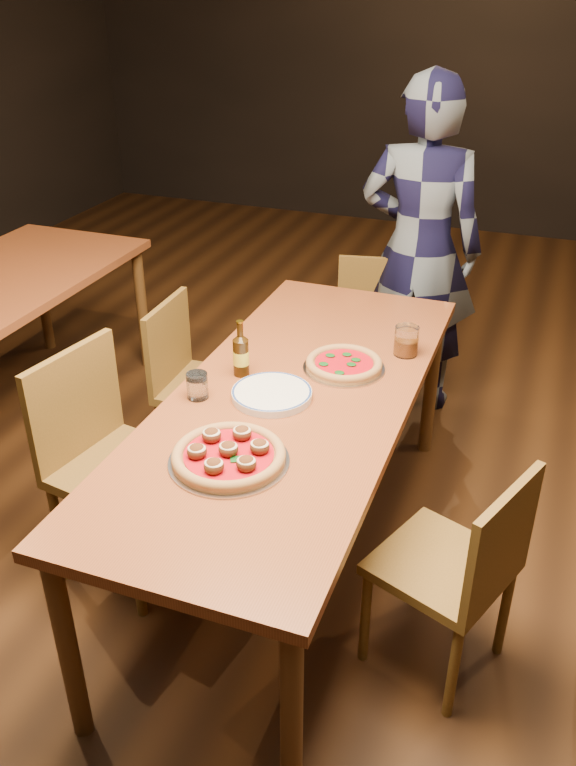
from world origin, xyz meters
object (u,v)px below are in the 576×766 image
(beer_bottle, at_px, (241,356))
(water_glass, at_px, (197,386))
(chair_end, at_px, (371,340))
(diner, at_px, (420,249))
(table_main, at_px, (293,411))
(amber_glass, at_px, (406,341))
(chair_main_nw, at_px, (124,468))
(plate_stack, at_px, (272,394))
(pizza_meatball, at_px, (229,455))
(chair_main_e, at_px, (442,563))
(chair_main_sw, at_px, (208,386))
(pizza_margherita, at_px, (344,364))

(beer_bottle, relative_size, water_glass, 2.26)
(chair_end, distance_m, diner, 0.51)
(table_main, height_order, amber_glass, amber_glass)
(chair_main_nw, xyz_separation_m, beer_bottle, (0.34, 0.32, 0.36))
(chair_main_nw, bearing_deg, amber_glass, -41.75)
(beer_bottle, bearing_deg, amber_glass, 34.96)
(table_main, distance_m, plate_stack, 0.11)
(table_main, xyz_separation_m, beer_bottle, (-0.22, 0.07, 0.15))
(chair_end, xyz_separation_m, pizza_meatball, (-0.03, -1.64, 0.37))
(chair_main_e, distance_m, amber_glass, 0.88)
(chair_main_sw, height_order, plate_stack, chair_main_sw)
(chair_main_sw, xyz_separation_m, pizza_meatball, (0.54, -0.92, 0.36))
(chair_end, bearing_deg, table_main, -101.04)
(chair_end, distance_m, water_glass, 1.41)
(chair_main_sw, xyz_separation_m, plate_stack, (0.52, -0.52, 0.35))
(pizza_meatball, bearing_deg, chair_main_e, 14.24)
(chair_main_e, relative_size, plate_stack, 2.96)
(chair_main_nw, bearing_deg, plate_stack, -58.35)
(chair_main_sw, xyz_separation_m, diner, (0.73, 0.93, 0.42))
(pizza_meatball, xyz_separation_m, pizza_margherita, (0.15, 0.69, -0.01))
(pizza_meatball, xyz_separation_m, amber_glass, (0.34, 0.88, 0.03))
(plate_stack, bearing_deg, chair_main_e, -19.56)
(chair_main_e, bearing_deg, chair_end, -136.01)
(chair_main_sw, xyz_separation_m, chair_main_e, (1.18, -0.76, -0.00))
(table_main, xyz_separation_m, pizza_margherita, (0.11, 0.24, 0.09))
(amber_glass, bearing_deg, table_main, -124.56)
(beer_bottle, distance_m, amber_glass, 0.64)
(chair_main_e, bearing_deg, plate_stack, -88.30)
(chair_end, bearing_deg, chair_main_sw, -139.83)
(chair_main_sw, relative_size, chair_main_e, 1.01)
(chair_main_e, bearing_deg, amber_glass, -135.81)
(chair_main_nw, bearing_deg, chair_main_sw, 10.97)
(diner, bearing_deg, chair_end, 52.02)
(table_main, xyz_separation_m, pizza_meatball, (-0.04, -0.45, 0.10))
(table_main, height_order, water_glass, water_glass)
(chair_main_sw, xyz_separation_m, pizza_margherita, (0.69, -0.24, 0.35))
(table_main, xyz_separation_m, amber_glass, (0.30, 0.44, 0.13))
(pizza_margherita, xyz_separation_m, beer_bottle, (-0.34, -0.17, 0.06))
(pizza_meatball, bearing_deg, table_main, 84.77)
(chair_main_e, bearing_deg, beer_bottle, -91.83)
(chair_main_nw, height_order, beer_bottle, beer_bottle)
(chair_end, height_order, water_glass, water_glass)
(beer_bottle, bearing_deg, plate_stack, -35.51)
(chair_main_nw, relative_size, amber_glass, 8.06)
(chair_main_nw, height_order, water_glass, chair_main_nw)
(chair_main_nw, xyz_separation_m, pizza_margherita, (0.67, 0.49, 0.31))
(chair_end, height_order, amber_glass, amber_glass)
(table_main, xyz_separation_m, chair_end, (-0.01, 1.19, -0.27))
(chair_main_nw, height_order, diner, diner)
(chair_main_sw, height_order, amber_glass, amber_glass)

